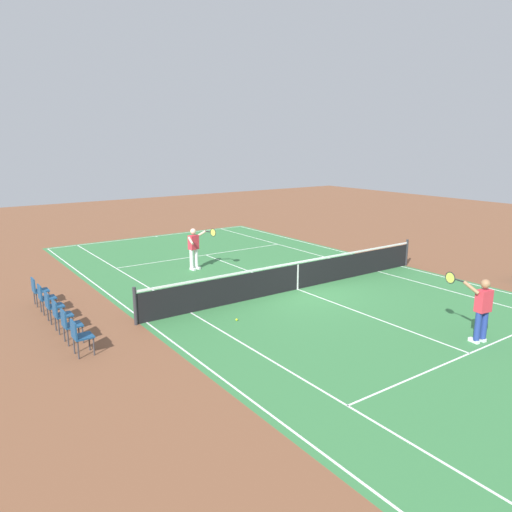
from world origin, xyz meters
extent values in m
plane|color=brown|center=(0.00, 0.00, 0.00)|extent=(60.00, 60.00, 0.00)
cube|color=#387A42|center=(0.00, 0.00, 0.00)|extent=(24.20, 11.40, 0.00)
cube|color=white|center=(11.90, 0.00, 0.00)|extent=(0.05, 11.00, 0.01)
cube|color=white|center=(0.00, -5.50, 0.00)|extent=(23.80, 0.05, 0.01)
cube|color=white|center=(0.00, 5.50, 0.00)|extent=(23.80, 0.05, 0.01)
cube|color=white|center=(0.00, -4.11, 0.00)|extent=(23.80, 0.05, 0.01)
cube|color=white|center=(0.00, 4.11, 0.00)|extent=(23.80, 0.05, 0.01)
cube|color=white|center=(6.40, 0.00, 0.00)|extent=(0.05, 8.22, 0.01)
cube|color=white|center=(-6.40, 0.00, 0.00)|extent=(0.05, 8.22, 0.01)
cube|color=white|center=(0.00, 0.00, 0.00)|extent=(12.80, 0.05, 0.01)
cube|color=white|center=(11.75, 0.00, 0.00)|extent=(0.30, 0.05, 0.01)
cylinder|color=#2D2D33|center=(0.00, -5.80, 0.54)|extent=(0.10, 0.10, 1.08)
cylinder|color=#2D2D33|center=(0.00, 5.80, 0.54)|extent=(0.10, 0.10, 1.08)
cube|color=black|center=(0.00, 0.00, 0.44)|extent=(0.02, 11.60, 0.88)
cube|color=white|center=(0.00, 0.00, 0.95)|extent=(0.04, 11.60, 0.06)
cube|color=white|center=(0.00, 0.00, 0.44)|extent=(0.04, 0.06, 0.88)
cylinder|color=white|center=(4.42, 1.73, 0.45)|extent=(0.15, 0.15, 0.74)
cube|color=white|center=(4.36, 1.72, 0.04)|extent=(0.30, 0.17, 0.09)
cylinder|color=white|center=(4.47, 1.50, 0.45)|extent=(0.15, 0.15, 0.74)
cube|color=white|center=(4.41, 1.49, 0.04)|extent=(0.30, 0.17, 0.09)
cube|color=#E03342|center=(4.44, 1.62, 1.10)|extent=(0.32, 0.42, 0.56)
sphere|color=beige|center=(4.44, 1.62, 1.53)|extent=(0.23, 0.23, 0.23)
cylinder|color=beige|center=(4.21, 1.85, 1.23)|extent=(0.42, 0.14, 0.26)
cylinder|color=beige|center=(4.33, 1.31, 1.43)|extent=(0.40, 0.29, 0.30)
cylinder|color=#232326|center=(4.04, 1.18, 1.54)|extent=(0.28, 0.09, 0.04)
torus|color=#232326|center=(3.75, 1.12, 1.54)|extent=(0.31, 0.09, 0.31)
cylinder|color=#C6D84C|center=(3.75, 1.12, 1.54)|extent=(0.27, 0.06, 0.27)
cylinder|color=navy|center=(-6.17, -0.93, 0.45)|extent=(0.15, 0.15, 0.74)
cube|color=white|center=(-6.11, -0.94, 0.04)|extent=(0.29, 0.15, 0.09)
cylinder|color=navy|center=(-6.14, -0.70, 0.45)|extent=(0.15, 0.15, 0.74)
cube|color=white|center=(-6.08, -0.70, 0.04)|extent=(0.29, 0.15, 0.09)
cube|color=#E03342|center=(-6.15, -0.81, 1.10)|extent=(0.29, 0.41, 0.56)
sphere|color=#9E704C|center=(-6.15, -0.81, 1.53)|extent=(0.23, 0.23, 0.23)
cylinder|color=#9E704C|center=(-6.02, -1.12, 1.23)|extent=(0.41, 0.27, 0.26)
cylinder|color=#9E704C|center=(-5.94, -0.56, 1.43)|extent=(0.43, 0.17, 0.30)
cylinder|color=#232326|center=(-5.62, -0.55, 1.54)|extent=(0.28, 0.07, 0.04)
torus|color=#232326|center=(-5.33, -0.59, 1.54)|extent=(0.31, 0.07, 0.31)
cylinder|color=#C6D84C|center=(-5.33, -0.59, 1.54)|extent=(0.27, 0.04, 0.27)
sphere|color=#CCE01E|center=(-1.35, 3.36, 0.03)|extent=(0.07, 0.07, 0.07)
cylinder|color=#38383D|center=(-0.97, 7.36, 0.22)|extent=(0.04, 0.04, 0.44)
cylinder|color=#38383D|center=(-1.33, 7.36, 0.22)|extent=(0.04, 0.04, 0.44)
cylinder|color=#38383D|center=(-0.97, 7.72, 0.22)|extent=(0.04, 0.04, 0.44)
cylinder|color=#38383D|center=(-1.33, 7.72, 0.22)|extent=(0.04, 0.04, 0.44)
cube|color=navy|center=(-1.15, 7.54, 0.46)|extent=(0.44, 0.44, 0.04)
cube|color=navy|center=(-1.15, 7.74, 0.68)|extent=(0.44, 0.04, 0.40)
cylinder|color=#38383D|center=(-0.07, 7.36, 0.22)|extent=(0.04, 0.04, 0.44)
cylinder|color=#38383D|center=(-0.43, 7.36, 0.22)|extent=(0.04, 0.04, 0.44)
cylinder|color=#38383D|center=(-0.07, 7.72, 0.22)|extent=(0.04, 0.04, 0.44)
cylinder|color=#38383D|center=(-0.43, 7.72, 0.22)|extent=(0.04, 0.04, 0.44)
cube|color=navy|center=(-0.25, 7.54, 0.46)|extent=(0.44, 0.44, 0.04)
cube|color=navy|center=(-0.25, 7.74, 0.68)|extent=(0.44, 0.04, 0.40)
cylinder|color=#38383D|center=(0.82, 7.36, 0.22)|extent=(0.04, 0.04, 0.44)
cylinder|color=#38383D|center=(0.46, 7.36, 0.22)|extent=(0.04, 0.04, 0.44)
cylinder|color=#38383D|center=(0.82, 7.72, 0.22)|extent=(0.04, 0.04, 0.44)
cylinder|color=#38383D|center=(0.46, 7.72, 0.22)|extent=(0.04, 0.04, 0.44)
cube|color=navy|center=(0.64, 7.54, 0.46)|extent=(0.44, 0.44, 0.04)
cube|color=navy|center=(0.64, 7.74, 0.68)|extent=(0.44, 0.04, 0.40)
cylinder|color=#38383D|center=(1.71, 7.36, 0.22)|extent=(0.04, 0.04, 0.44)
cylinder|color=#38383D|center=(1.35, 7.36, 0.22)|extent=(0.04, 0.04, 0.44)
cylinder|color=#38383D|center=(1.71, 7.72, 0.22)|extent=(0.04, 0.04, 0.44)
cylinder|color=#38383D|center=(1.35, 7.72, 0.22)|extent=(0.04, 0.04, 0.44)
cube|color=navy|center=(1.53, 7.54, 0.46)|extent=(0.44, 0.44, 0.04)
cube|color=navy|center=(1.53, 7.74, 0.68)|extent=(0.44, 0.04, 0.40)
cylinder|color=#38383D|center=(2.60, 7.36, 0.22)|extent=(0.04, 0.04, 0.44)
cylinder|color=#38383D|center=(2.24, 7.36, 0.22)|extent=(0.04, 0.04, 0.44)
cylinder|color=#38383D|center=(2.60, 7.72, 0.22)|extent=(0.04, 0.04, 0.44)
cylinder|color=#38383D|center=(2.24, 7.72, 0.22)|extent=(0.04, 0.04, 0.44)
cube|color=navy|center=(2.42, 7.54, 0.46)|extent=(0.44, 0.44, 0.04)
cube|color=navy|center=(2.42, 7.74, 0.68)|extent=(0.44, 0.04, 0.40)
cylinder|color=#38383D|center=(3.50, 7.36, 0.22)|extent=(0.04, 0.04, 0.44)
cylinder|color=#38383D|center=(3.14, 7.36, 0.22)|extent=(0.04, 0.04, 0.44)
cylinder|color=#38383D|center=(3.50, 7.72, 0.22)|extent=(0.04, 0.04, 0.44)
cylinder|color=#38383D|center=(3.14, 7.72, 0.22)|extent=(0.04, 0.04, 0.44)
cube|color=navy|center=(3.32, 7.54, 0.46)|extent=(0.44, 0.44, 0.04)
cube|color=navy|center=(3.32, 7.74, 0.68)|extent=(0.44, 0.04, 0.40)
camera|label=1|loc=(-12.23, 10.37, 4.90)|focal=34.02mm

